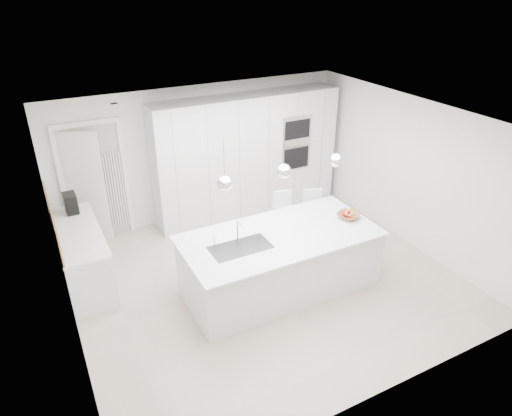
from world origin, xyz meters
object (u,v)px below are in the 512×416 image
espresso_machine (71,203)px  bar_stool_right (315,219)px  island_base (281,264)px  fruit_bowl (348,216)px  bar_stool_left (285,221)px

espresso_machine → bar_stool_right: size_ratio=0.31×
island_base → bar_stool_right: size_ratio=2.80×
fruit_bowl → bar_stool_right: (-0.02, 0.81, -0.44)m
bar_stool_left → bar_stool_right: 0.52m
bar_stool_left → bar_stool_right: size_ratio=1.01×
fruit_bowl → bar_stool_right: bearing=91.6°
fruit_bowl → bar_stool_left: (-0.52, 0.97, -0.44)m
island_base → espresso_machine: espresso_machine is taller
island_base → espresso_machine: size_ratio=9.13×
espresso_machine → island_base: bearing=-41.4°
fruit_bowl → espresso_machine: espresso_machine is taller
fruit_bowl → espresso_machine: size_ratio=1.07×
bar_stool_right → island_base: bearing=-128.1°
bar_stool_right → espresso_machine: bearing=176.6°
espresso_machine → bar_stool_left: 3.44m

